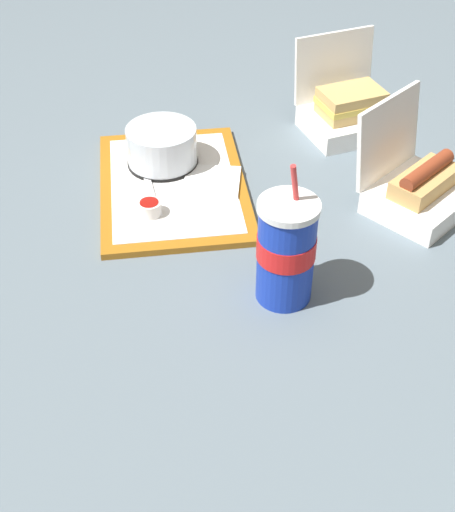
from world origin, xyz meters
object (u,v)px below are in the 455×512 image
cake_container (162,147)px  clamshell_hotdog_back (418,187)px  ketchup_cup (150,208)px  plastic_fork (150,189)px  food_tray (173,186)px  clamshell_sandwich_front (348,110)px  soda_cup_front (286,250)px

cake_container → clamshell_hotdog_back: clamshell_hotdog_back is taller
ketchup_cup → plastic_fork: bearing=3.8°
food_tray → clamshell_sandwich_front: size_ratio=1.83×
clamshell_hotdog_back → food_tray: bearing=81.6°
ketchup_cup → plastic_fork: size_ratio=0.36×
cake_container → ketchup_cup: bearing=174.7°
plastic_fork → soda_cup_front: 0.35m
ketchup_cup → clamshell_sandwich_front: 0.48m
plastic_fork → clamshell_hotdog_back: bearing=-106.7°
clamshell_sandwich_front → soda_cup_front: soda_cup_front is taller
clamshell_sandwich_front → soda_cup_front: size_ratio=0.94×
plastic_fork → soda_cup_front: (-0.26, -0.22, 0.07)m
plastic_fork → clamshell_sandwich_front: 0.45m
cake_container → food_tray: bearing=-162.4°
food_tray → ketchup_cup: 0.10m
food_tray → ketchup_cup: bearing=159.0°
food_tray → soda_cup_front: (-0.28, -0.18, 0.08)m
soda_cup_front → cake_container: bearing=29.3°
cake_container → soda_cup_front: size_ratio=0.57×
food_tray → ketchup_cup: size_ratio=9.93×
clamshell_sandwich_front → plastic_fork: bearing=120.5°
ketchup_cup → clamshell_hotdog_back: clamshell_hotdog_back is taller
ketchup_cup → clamshell_hotdog_back: (0.03, -0.46, 0.01)m
cake_container → clamshell_hotdog_back: size_ratio=0.55×
clamshell_sandwich_front → ketchup_cup: bearing=128.1°
clamshell_hotdog_back → ketchup_cup: bearing=93.7°
clamshell_hotdog_back → clamshell_sandwich_front: 0.28m
ketchup_cup → plastic_fork: 0.07m
ketchup_cup → clamshell_hotdog_back: size_ratio=0.17×
ketchup_cup → food_tray: bearing=-21.0°
plastic_fork → clamshell_hotdog_back: (-0.04, -0.47, 0.03)m
clamshell_sandwich_front → soda_cup_front: (-0.49, 0.17, 0.04)m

